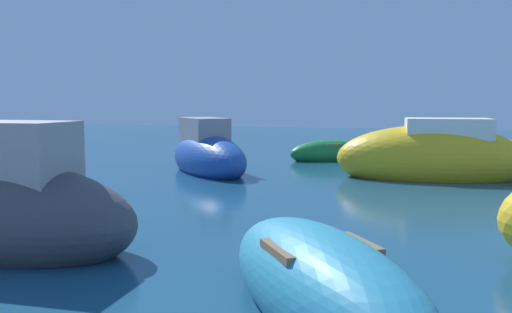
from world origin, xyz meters
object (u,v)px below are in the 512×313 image
Objects in this scene: moored_boat_7 at (330,153)px; moored_boat_2 at (320,285)px; moored_boat_3 at (208,155)px; moored_boat_0 at (432,157)px.

moored_boat_2 is at bearing -116.93° from moored_boat_7.
moored_boat_3 is (-5.44, 10.22, 0.19)m from moored_boat_2.
moored_boat_7 is (-2.46, 14.71, -0.06)m from moored_boat_2.
moored_boat_3 is at bearing -0.29° from moored_boat_0.
moored_boat_2 reaches higher than moored_boat_7.
moored_boat_2 is (-1.11, -10.85, -0.27)m from moored_boat_0.
moored_boat_3 reaches higher than moored_boat_7.
moored_boat_0 reaches higher than moored_boat_2.
moored_boat_7 is (2.98, 4.48, -0.25)m from moored_boat_3.
moored_boat_3 is at bearing -160.06° from moored_boat_7.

